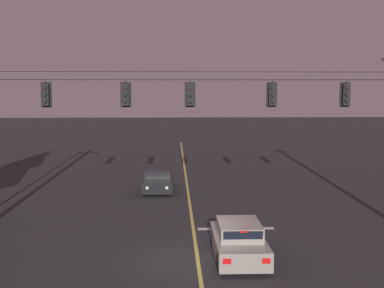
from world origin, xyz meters
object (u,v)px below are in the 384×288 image
Objects in this scene: traffic_light_left_inner at (125,95)px; traffic_light_right_inner at (272,95)px; traffic_light_centre at (190,95)px; car_oncoming_lead at (158,180)px; traffic_light_leftmost at (45,95)px; car_waiting_near_lane at (239,241)px; traffic_light_rightmost at (346,95)px.

traffic_light_right_inner is (6.52, 0.00, 0.00)m from traffic_light_left_inner.
traffic_light_centre is 10.01m from car_oncoming_lead.
traffic_light_left_inner is at bearing 0.00° from traffic_light_leftmost.
car_waiting_near_lane is at bearing -70.74° from traffic_light_centre.
car_waiting_near_lane is 0.98× the size of car_oncoming_lead.
traffic_light_left_inner is 9.93m from car_oncoming_lead.
traffic_light_rightmost is at bearing 0.00° from traffic_light_centre.
traffic_light_centre and traffic_light_rightmost have the same top height.
traffic_light_left_inner is 1.00× the size of traffic_light_centre.
traffic_light_leftmost and traffic_light_centre have the same top height.
traffic_light_right_inner is at bearing 0.00° from traffic_light_leftmost.
traffic_light_right_inner is 1.00× the size of traffic_light_rightmost.
car_oncoming_lead is at bearing 104.33° from car_waiting_near_lane.
traffic_light_centre is 6.99m from traffic_light_rightmost.
traffic_light_leftmost is 0.28× the size of car_oncoming_lead.
traffic_light_right_inner is (10.02, 0.00, 0.00)m from traffic_light_leftmost.
car_waiting_near_lane is (-2.03, -4.67, -5.29)m from traffic_light_right_inner.
traffic_light_right_inner is 0.28× the size of car_oncoming_lead.
traffic_light_right_inner is 7.34m from car_waiting_near_lane.
traffic_light_right_inner is at bearing 66.45° from car_waiting_near_lane.
traffic_light_leftmost is 10.66m from car_waiting_near_lane.
traffic_light_leftmost is at bearing 180.00° from traffic_light_centre.
traffic_light_centre is 1.00× the size of traffic_light_rightmost.
traffic_light_rightmost reaches higher than car_oncoming_lead.
traffic_light_left_inner is 1.00× the size of traffic_light_right_inner.
car_oncoming_lead is at bearing 82.02° from traffic_light_left_inner.
traffic_light_leftmost is 10.02m from traffic_light_right_inner.
traffic_light_left_inner is at bearing -97.98° from car_oncoming_lead.
car_oncoming_lead is (1.17, 8.32, -5.29)m from traffic_light_left_inner.
traffic_light_right_inner reaches higher than car_oncoming_lead.
traffic_light_centre is at bearing 180.00° from traffic_light_rightmost.
traffic_light_centre is 0.28× the size of car_oncoming_lead.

